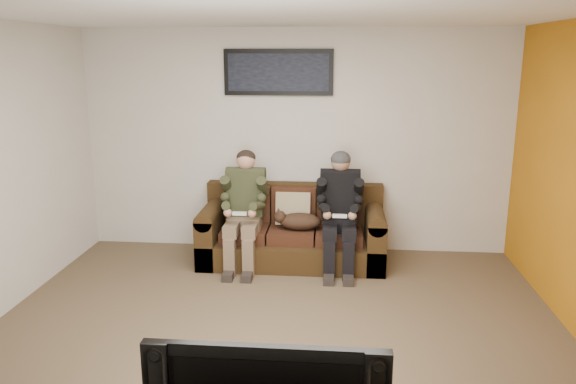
# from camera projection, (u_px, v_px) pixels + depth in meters

# --- Properties ---
(floor) EXTENTS (5.00, 5.00, 0.00)m
(floor) POSITION_uv_depth(u_px,v_px,m) (275.00, 335.00, 4.71)
(floor) COLOR brown
(floor) RESTS_ON ground
(ceiling) EXTENTS (5.00, 5.00, 0.00)m
(ceiling) POSITION_uv_depth(u_px,v_px,m) (274.00, 12.00, 4.09)
(ceiling) COLOR silver
(ceiling) RESTS_ON ground
(wall_back) EXTENTS (5.00, 0.00, 5.00)m
(wall_back) POSITION_uv_depth(u_px,v_px,m) (296.00, 142.00, 6.58)
(wall_back) COLOR beige
(wall_back) RESTS_ON ground
(wall_front) EXTENTS (5.00, 0.00, 5.00)m
(wall_front) POSITION_uv_depth(u_px,v_px,m) (212.00, 312.00, 2.23)
(wall_front) COLOR beige
(wall_front) RESTS_ON ground
(sofa) EXTENTS (2.05, 0.88, 0.84)m
(sofa) POSITION_uv_depth(u_px,v_px,m) (293.00, 233.00, 6.40)
(sofa) COLOR #362310
(sofa) RESTS_ON ground
(throw_pillow) EXTENTS (0.39, 0.19, 0.39)m
(throw_pillow) POSITION_uv_depth(u_px,v_px,m) (293.00, 208.00, 6.37)
(throw_pillow) COLOR tan
(throw_pillow) RESTS_ON sofa
(throw_blanket) EXTENTS (0.42, 0.20, 0.07)m
(throw_blanket) POSITION_uv_depth(u_px,v_px,m) (242.00, 182.00, 6.58)
(throw_blanket) COLOR tan
(throw_blanket) RESTS_ON sofa
(person_left) EXTENTS (0.51, 0.87, 1.27)m
(person_left) POSITION_uv_depth(u_px,v_px,m) (244.00, 203.00, 6.19)
(person_left) COLOR brown
(person_left) RESTS_ON sofa
(person_right) EXTENTS (0.51, 0.86, 1.27)m
(person_right) POSITION_uv_depth(u_px,v_px,m) (340.00, 205.00, 6.10)
(person_right) COLOR black
(person_right) RESTS_ON sofa
(cat) EXTENTS (0.66, 0.26, 0.24)m
(cat) POSITION_uv_depth(u_px,v_px,m) (298.00, 221.00, 6.19)
(cat) COLOR #43291A
(cat) RESTS_ON sofa
(framed_poster) EXTENTS (1.25, 0.05, 0.52)m
(framed_poster) POSITION_uv_depth(u_px,v_px,m) (278.00, 72.00, 6.37)
(framed_poster) COLOR black
(framed_poster) RESTS_ON wall_back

